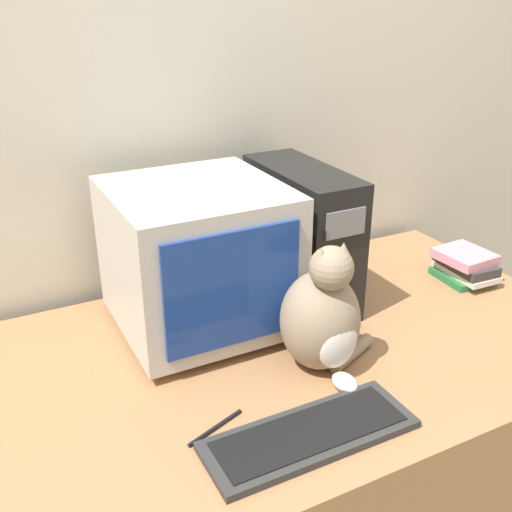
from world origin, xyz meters
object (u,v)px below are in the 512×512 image
(computer_tower, at_px, (301,235))
(pen, at_px, (215,428))
(book_stack, at_px, (465,266))
(keyboard, at_px, (310,434))
(crt_monitor, at_px, (198,257))
(cat, at_px, (323,318))

(computer_tower, distance_m, pen, 0.67)
(computer_tower, bearing_deg, book_stack, -15.55)
(computer_tower, xyz_separation_m, pen, (-0.47, -0.44, -0.20))
(book_stack, bearing_deg, pen, -163.86)
(computer_tower, distance_m, keyboard, 0.66)
(crt_monitor, relative_size, keyboard, 0.98)
(computer_tower, relative_size, keyboard, 0.93)
(crt_monitor, bearing_deg, computer_tower, 3.69)
(cat, bearing_deg, crt_monitor, 120.07)
(pen, bearing_deg, keyboard, -35.10)
(book_stack, relative_size, pen, 1.41)
(computer_tower, relative_size, pen, 2.94)
(computer_tower, height_order, book_stack, computer_tower)
(pen, bearing_deg, crt_monitor, 71.55)
(book_stack, xyz_separation_m, pen, (-1.00, -0.29, -0.05))
(crt_monitor, height_order, pen, crt_monitor)
(crt_monitor, bearing_deg, book_stack, -8.29)
(crt_monitor, bearing_deg, pen, -108.45)
(keyboard, height_order, cat, cat)
(computer_tower, xyz_separation_m, book_stack, (0.53, -0.15, -0.15))
(book_stack, bearing_deg, keyboard, -154.07)
(computer_tower, distance_m, book_stack, 0.57)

